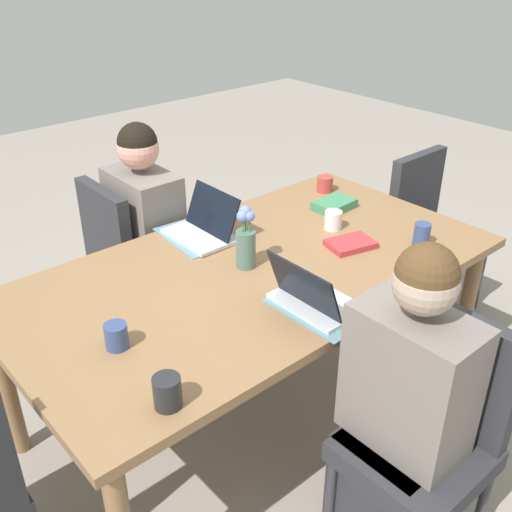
{
  "coord_description": "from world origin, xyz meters",
  "views": [
    {
      "loc": [
        1.4,
        1.6,
        1.98
      ],
      "look_at": [
        0.0,
        0.0,
        0.81
      ],
      "focal_mm": 41.71,
      "sensor_mm": 36.0,
      "label": 1
    }
  ],
  "objects_px": {
    "chair_near_left_near": "(130,255)",
    "book_blue_cover": "(334,205)",
    "coffee_mug_near_right": "(167,392)",
    "coffee_mug_far_left": "(116,336)",
    "laptop_far_left_mid": "(313,298)",
    "dining_table": "(256,281)",
    "chair_far_left_mid": "(430,426)",
    "chair_head_left_right_near": "(429,226)",
    "book_red_cover": "(351,244)",
    "laptop_near_left_near": "(204,228)",
    "coffee_mug_centre_right": "(333,220)",
    "person_near_left_near": "(148,250)",
    "coffee_mug_centre_left": "(325,184)",
    "coffee_mug_near_left": "(422,234)",
    "flower_vase": "(246,241)",
    "person_far_left_mid": "(403,420)"
  },
  "relations": [
    {
      "from": "chair_head_left_right_near",
      "to": "coffee_mug_centre_right",
      "type": "relative_size",
      "value": 10.29
    },
    {
      "from": "person_near_left_near",
      "to": "laptop_near_left_near",
      "type": "relative_size",
      "value": 3.73
    },
    {
      "from": "dining_table",
      "to": "coffee_mug_near_right",
      "type": "distance_m",
      "value": 0.86
    },
    {
      "from": "person_near_left_near",
      "to": "coffee_mug_near_left",
      "type": "height_order",
      "value": "person_near_left_near"
    },
    {
      "from": "coffee_mug_centre_left",
      "to": "coffee_mug_far_left",
      "type": "height_order",
      "value": "coffee_mug_far_left"
    },
    {
      "from": "chair_near_left_near",
      "to": "flower_vase",
      "type": "relative_size",
      "value": 3.35
    },
    {
      "from": "chair_near_left_near",
      "to": "coffee_mug_centre_left",
      "type": "height_order",
      "value": "chair_near_left_near"
    },
    {
      "from": "flower_vase",
      "to": "coffee_mug_near_left",
      "type": "distance_m",
      "value": 0.79
    },
    {
      "from": "chair_head_left_right_near",
      "to": "coffee_mug_near_left",
      "type": "bearing_deg",
      "value": 29.18
    },
    {
      "from": "book_red_cover",
      "to": "laptop_near_left_near",
      "type": "bearing_deg",
      "value": -35.08
    },
    {
      "from": "coffee_mug_near_left",
      "to": "book_blue_cover",
      "type": "bearing_deg",
      "value": -89.74
    },
    {
      "from": "laptop_near_left_near",
      "to": "coffee_mug_near_left",
      "type": "bearing_deg",
      "value": 134.18
    },
    {
      "from": "coffee_mug_centre_left",
      "to": "laptop_far_left_mid",
      "type": "bearing_deg",
      "value": 40.91
    },
    {
      "from": "coffee_mug_far_left",
      "to": "chair_far_left_mid",
      "type": "bearing_deg",
      "value": 133.56
    },
    {
      "from": "chair_near_left_near",
      "to": "chair_head_left_right_near",
      "type": "height_order",
      "value": "same"
    },
    {
      "from": "person_far_left_mid",
      "to": "chair_head_left_right_near",
      "type": "bearing_deg",
      "value": -148.45
    },
    {
      "from": "chair_near_left_near",
      "to": "chair_far_left_mid",
      "type": "bearing_deg",
      "value": 94.85
    },
    {
      "from": "chair_near_left_near",
      "to": "laptop_far_left_mid",
      "type": "height_order",
      "value": "laptop_far_left_mid"
    },
    {
      "from": "dining_table",
      "to": "book_blue_cover",
      "type": "xyz_separation_m",
      "value": [
        -0.67,
        -0.18,
        0.09
      ]
    },
    {
      "from": "flower_vase",
      "to": "book_red_cover",
      "type": "height_order",
      "value": "flower_vase"
    },
    {
      "from": "laptop_near_left_near",
      "to": "coffee_mug_centre_left",
      "type": "xyz_separation_m",
      "value": [
        -0.8,
        -0.01,
        -0.0
      ]
    },
    {
      "from": "coffee_mug_centre_left",
      "to": "book_red_cover",
      "type": "height_order",
      "value": "coffee_mug_centre_left"
    },
    {
      "from": "chair_near_left_near",
      "to": "book_blue_cover",
      "type": "relative_size",
      "value": 4.5
    },
    {
      "from": "person_near_left_near",
      "to": "laptop_far_left_mid",
      "type": "height_order",
      "value": "person_near_left_near"
    },
    {
      "from": "person_near_left_near",
      "to": "person_far_left_mid",
      "type": "distance_m",
      "value": 1.61
    },
    {
      "from": "chair_far_left_mid",
      "to": "book_red_cover",
      "type": "relative_size",
      "value": 4.5
    },
    {
      "from": "laptop_far_left_mid",
      "to": "coffee_mug_near_right",
      "type": "bearing_deg",
      "value": 6.7
    },
    {
      "from": "coffee_mug_centre_left",
      "to": "chair_far_left_mid",
      "type": "bearing_deg",
      "value": 57.95
    },
    {
      "from": "coffee_mug_near_right",
      "to": "coffee_mug_far_left",
      "type": "height_order",
      "value": "coffee_mug_near_right"
    },
    {
      "from": "flower_vase",
      "to": "book_blue_cover",
      "type": "xyz_separation_m",
      "value": [
        -0.7,
        -0.15,
        -0.09
      ]
    },
    {
      "from": "laptop_far_left_mid",
      "to": "dining_table",
      "type": "bearing_deg",
      "value": -96.62
    },
    {
      "from": "coffee_mug_far_left",
      "to": "laptop_far_left_mid",
      "type": "bearing_deg",
      "value": 158.2
    },
    {
      "from": "laptop_far_left_mid",
      "to": "book_red_cover",
      "type": "xyz_separation_m",
      "value": [
        -0.47,
        -0.23,
        -0.03
      ]
    },
    {
      "from": "flower_vase",
      "to": "coffee_mug_near_right",
      "type": "bearing_deg",
      "value": 34.21
    },
    {
      "from": "person_near_left_near",
      "to": "chair_head_left_right_near",
      "type": "bearing_deg",
      "value": 151.14
    },
    {
      "from": "dining_table",
      "to": "laptop_far_left_mid",
      "type": "height_order",
      "value": "laptop_far_left_mid"
    },
    {
      "from": "chair_head_left_right_near",
      "to": "book_blue_cover",
      "type": "xyz_separation_m",
      "value": [
        0.66,
        -0.14,
        0.28
      ]
    },
    {
      "from": "chair_near_left_near",
      "to": "coffee_mug_near_left",
      "type": "relative_size",
      "value": 8.86
    },
    {
      "from": "coffee_mug_near_right",
      "to": "coffee_mug_centre_left",
      "type": "distance_m",
      "value": 1.73
    },
    {
      "from": "chair_far_left_mid",
      "to": "laptop_near_left_near",
      "type": "xyz_separation_m",
      "value": [
        0.02,
        -1.23,
        0.3
      ]
    },
    {
      "from": "laptop_far_left_mid",
      "to": "coffee_mug_far_left",
      "type": "distance_m",
      "value": 0.71
    },
    {
      "from": "chair_far_left_mid",
      "to": "coffee_mug_near_left",
      "type": "distance_m",
      "value": 0.9
    },
    {
      "from": "flower_vase",
      "to": "coffee_mug_near_right",
      "type": "distance_m",
      "value": 0.85
    },
    {
      "from": "laptop_near_left_near",
      "to": "coffee_mug_far_left",
      "type": "relative_size",
      "value": 3.62
    },
    {
      "from": "chair_far_left_mid",
      "to": "coffee_mug_centre_right",
      "type": "bearing_deg",
      "value": -117.67
    },
    {
      "from": "chair_far_left_mid",
      "to": "chair_head_left_right_near",
      "type": "bearing_deg",
      "value": -145.2
    },
    {
      "from": "coffee_mug_near_left",
      "to": "book_red_cover",
      "type": "distance_m",
      "value": 0.31
    },
    {
      "from": "chair_head_left_right_near",
      "to": "coffee_mug_centre_left",
      "type": "distance_m",
      "value": 0.69
    },
    {
      "from": "chair_head_left_right_near",
      "to": "laptop_near_left_near",
      "type": "distance_m",
      "value": 1.4
    },
    {
      "from": "coffee_mug_near_right",
      "to": "coffee_mug_centre_left",
      "type": "xyz_separation_m",
      "value": [
        -1.53,
        -0.81,
        -0.01
      ]
    }
  ]
}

